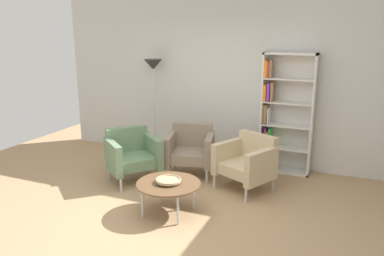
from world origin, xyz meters
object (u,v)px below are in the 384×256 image
decorative_bowl (168,180)px  floor_lamp_torchiere (153,76)px  armchair_spare_guest (190,149)px  armchair_near_window (247,161)px  armchair_corner_red (132,154)px  coffee_table_low (168,185)px  bookshelf_tall (282,114)px

decorative_bowl → floor_lamp_torchiere: floor_lamp_torchiere is taller
armchair_spare_guest → armchair_near_window: same height
armchair_corner_red → floor_lamp_torchiere: (-0.25, 1.19, 1.03)m
armchair_spare_guest → decorative_bowl: bearing=-93.0°
coffee_table_low → armchair_corner_red: armchair_corner_red is taller
bookshelf_tall → floor_lamp_torchiere: 2.30m
armchair_spare_guest → floor_lamp_torchiere: bearing=133.0°
armchair_corner_red → floor_lamp_torchiere: size_ratio=0.55×
armchair_corner_red → bookshelf_tall: bearing=-17.7°
armchair_near_window → floor_lamp_torchiere: bearing=-177.3°
decorative_bowl → armchair_near_window: armchair_near_window is taller
decorative_bowl → armchair_near_window: (0.70, 1.12, -0.02)m
coffee_table_low → decorative_bowl: bearing=146.3°
coffee_table_low → decorative_bowl: 0.06m
armchair_spare_guest → armchair_corner_red: (-0.72, -0.57, 0.00)m
bookshelf_tall → armchair_spare_guest: 1.56m
bookshelf_tall → armchair_corner_red: bookshelf_tall is taller
armchair_near_window → floor_lamp_torchiere: size_ratio=0.53×
coffee_table_low → armchair_spare_guest: bearing=101.6°
coffee_table_low → armchair_corner_red: bearing=142.5°
armchair_spare_guest → armchair_near_window: 1.00m
bookshelf_tall → floor_lamp_torchiere: bearing=-177.2°
bookshelf_tall → coffee_table_low: bearing=-115.9°
bookshelf_tall → armchair_spare_guest: bookshelf_tall is taller
floor_lamp_torchiere → coffee_table_low: bearing=-57.4°
coffee_table_low → armchair_corner_red: (-0.99, 0.76, 0.04)m
bookshelf_tall → armchair_spare_guest: size_ratio=2.23×
bookshelf_tall → coffee_table_low: size_ratio=2.37×
floor_lamp_torchiere → armchair_corner_red: bearing=-78.0°
decorative_bowl → floor_lamp_torchiere: bearing=122.6°
armchair_near_window → floor_lamp_torchiere: 2.35m
bookshelf_tall → floor_lamp_torchiere: (-2.24, -0.11, 0.51)m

